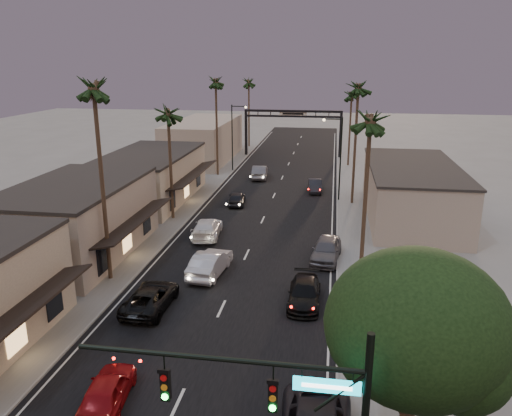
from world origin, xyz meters
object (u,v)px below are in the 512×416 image
(streetlight_left, at_px, (234,132))
(palm_rc, at_px, (352,92))
(oncoming_silver, at_px, (210,263))
(curbside_black, at_px, (304,293))
(palm_lc, at_px, (168,109))
(streetlight_right, at_px, (338,152))
(palm_ld, at_px, (216,79))
(corner_tree, at_px, (418,332))
(oncoming_red, at_px, (107,390))
(oncoming_pickup, at_px, (151,297))
(palm_far, at_px, (249,80))
(arch, at_px, (293,121))
(traffic_signal, at_px, (297,412))
(palm_lb, at_px, (93,82))
(palm_ra, at_px, (371,115))
(palm_rb, at_px, (359,84))

(streetlight_left, relative_size, palm_rc, 0.74)
(palm_rc, distance_m, oncoming_silver, 42.52)
(curbside_black, bearing_deg, palm_lc, 131.00)
(streetlight_right, relative_size, streetlight_left, 1.00)
(palm_ld, bearing_deg, curbside_black, -68.48)
(oncoming_silver, bearing_deg, corner_tree, 130.31)
(corner_tree, xyz_separation_m, palm_lc, (-18.08, 28.55, 4.49))
(palm_lc, xyz_separation_m, oncoming_red, (5.57, -26.48, -9.73))
(oncoming_red, xyz_separation_m, oncoming_pickup, (-1.29, 8.92, -0.01))
(streetlight_left, height_order, oncoming_red, streetlight_left)
(oncoming_pickup, bearing_deg, palm_lc, -75.61)
(palm_far, bearing_deg, arch, -43.95)
(traffic_signal, distance_m, palm_lb, 24.44)
(palm_rc, bearing_deg, arch, 145.11)
(oncoming_silver, bearing_deg, oncoming_pickup, 72.11)
(arch, distance_m, palm_rc, 11.59)
(streetlight_right, bearing_deg, palm_ra, -85.43)
(palm_rc, distance_m, palm_far, 21.97)
(oncoming_red, bearing_deg, curbside_black, -133.29)
(palm_rb, xyz_separation_m, oncoming_silver, (-10.52, -20.06, -11.55))
(streetlight_left, relative_size, oncoming_pickup, 1.71)
(streetlight_left, height_order, palm_lc, palm_lc)
(palm_ld, relative_size, oncoming_silver, 2.71)
(palm_rb, bearing_deg, corner_tree, -88.63)
(palm_ra, bearing_deg, oncoming_silver, -179.67)
(corner_tree, xyz_separation_m, streetlight_right, (-2.56, 37.55, -0.65))
(arch, xyz_separation_m, curbside_black, (5.00, -49.49, -4.83))
(corner_tree, xyz_separation_m, arch, (-9.48, 62.55, -0.45))
(palm_ra, distance_m, oncoming_silver, 14.92)
(palm_lc, bearing_deg, curbside_black, -48.73)
(streetlight_left, bearing_deg, curbside_black, -72.36)
(palm_far, bearing_deg, palm_ra, -72.62)
(palm_lb, distance_m, palm_far, 56.03)
(palm_lb, xyz_separation_m, oncoming_red, (5.57, -12.48, -12.65))
(corner_tree, xyz_separation_m, palm_rb, (-0.88, 36.55, 6.44))
(palm_far, distance_m, oncoming_pickup, 60.65)
(oncoming_red, bearing_deg, palm_ra, -135.89)
(corner_tree, height_order, palm_rc, palm_rc)
(palm_ra, relative_size, oncoming_pickup, 2.51)
(corner_tree, relative_size, streetlight_right, 0.98)
(corner_tree, height_order, arch, corner_tree)
(traffic_signal, xyz_separation_m, oncoming_pickup, (-10.01, 14.44, -4.35))
(corner_tree, relative_size, arch, 0.58)
(corner_tree, relative_size, palm_far, 0.67)
(arch, relative_size, palm_ld, 1.07)
(palm_rb, height_order, palm_rc, palm_rb)
(traffic_signal, xyz_separation_m, palm_rb, (2.91, 40.00, 7.33))
(palm_far, height_order, oncoming_red, palm_far)
(streetlight_right, xyz_separation_m, palm_far, (-15.22, 33.00, 6.11))
(streetlight_left, distance_m, palm_ld, 7.88)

